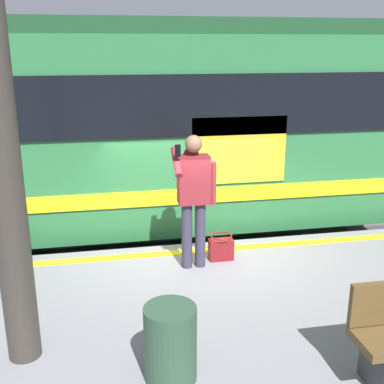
{
  "coord_description": "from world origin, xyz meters",
  "views": [
    {
      "loc": [
        1.26,
        6.54,
        3.86
      ],
      "look_at": [
        0.07,
        0.3,
        1.91
      ],
      "focal_mm": 44.92,
      "sensor_mm": 36.0,
      "label": 1
    }
  ],
  "objects_px": {
    "passenger": "(194,191)",
    "trash_bin": "(170,343)",
    "handbag": "(221,248)",
    "station_column": "(2,157)",
    "train_carriage": "(104,122)"
  },
  "relations": [
    {
      "from": "passenger",
      "to": "trash_bin",
      "type": "bearing_deg",
      "value": 73.86
    },
    {
      "from": "station_column",
      "to": "handbag",
      "type": "bearing_deg",
      "value": -143.7
    },
    {
      "from": "train_carriage",
      "to": "handbag",
      "type": "xyz_separation_m",
      "value": [
        -1.48,
        2.47,
        -1.41
      ]
    },
    {
      "from": "passenger",
      "to": "station_column",
      "type": "relative_size",
      "value": 0.46
    },
    {
      "from": "train_carriage",
      "to": "passenger",
      "type": "bearing_deg",
      "value": 112.25
    },
    {
      "from": "passenger",
      "to": "handbag",
      "type": "distance_m",
      "value": 0.99
    },
    {
      "from": "train_carriage",
      "to": "station_column",
      "type": "relative_size",
      "value": 2.92
    },
    {
      "from": "passenger",
      "to": "trash_bin",
      "type": "height_order",
      "value": "passenger"
    },
    {
      "from": "train_carriage",
      "to": "passenger",
      "type": "xyz_separation_m",
      "value": [
        -1.07,
        2.6,
        -0.52
      ]
    },
    {
      "from": "trash_bin",
      "to": "passenger",
      "type": "bearing_deg",
      "value": -106.14
    },
    {
      "from": "train_carriage",
      "to": "station_column",
      "type": "xyz_separation_m",
      "value": [
        0.89,
        4.2,
        0.37
      ]
    },
    {
      "from": "train_carriage",
      "to": "station_column",
      "type": "height_order",
      "value": "station_column"
    },
    {
      "from": "handbag",
      "to": "station_column",
      "type": "xyz_separation_m",
      "value": [
        2.37,
        1.74,
        1.78
      ]
    },
    {
      "from": "handbag",
      "to": "station_column",
      "type": "bearing_deg",
      "value": 36.3
    },
    {
      "from": "handbag",
      "to": "station_column",
      "type": "height_order",
      "value": "station_column"
    }
  ]
}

